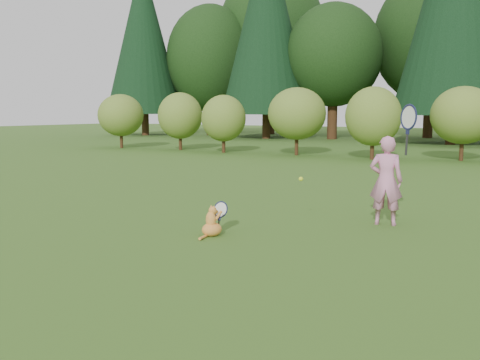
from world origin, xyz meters
The scene contains 5 objects.
ground centered at (0.00, 0.00, 0.00)m, with size 100.00×100.00×0.00m, color #284E15.
shrub_row centered at (0.00, 13.00, 1.40)m, with size 28.00×3.00×2.80m, color #5B7A26, non-canonical shape.
child centered at (2.00, 2.06, 0.70)m, with size 0.75×0.48×2.01m.
cat centered at (0.15, 0.13, 0.22)m, with size 0.37×0.64×0.56m.
tennis_ball centered at (0.89, 1.43, 0.69)m, with size 0.07×0.07×0.07m.
Camera 1 is at (4.17, -5.84, 1.70)m, focal length 40.00 mm.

